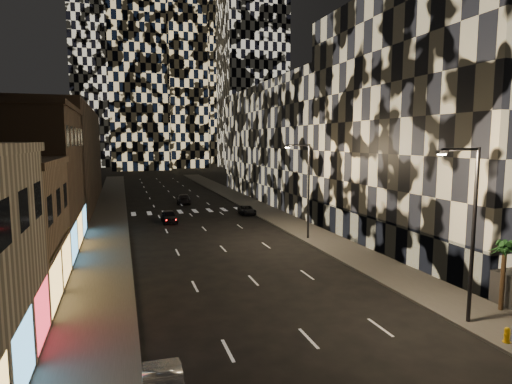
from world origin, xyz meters
TOP-DOWN VIEW (x-y plane):
  - sidewalk_left at (-10.00, 50.00)m, footprint 4.00×120.00m
  - sidewalk_right at (10.00, 50.00)m, footprint 4.00×120.00m
  - curb_left at (-7.90, 50.00)m, footprint 0.20×120.00m
  - curb_right at (7.90, 50.00)m, footprint 0.20×120.00m
  - retail_brown at (-17.00, 33.50)m, footprint 10.00×15.00m
  - retail_filler_left at (-17.00, 60.00)m, footprint 10.00×40.00m
  - midrise_right at (20.00, 24.50)m, footprint 16.00×25.00m
  - midrise_base at (12.30, 24.50)m, footprint 0.60×25.00m
  - midrise_filler_right at (20.00, 57.00)m, footprint 16.00×40.00m
  - tower_right_mid at (35.00, 135.00)m, footprint 20.00×20.00m
  - tower_left_back at (-12.00, 165.00)m, footprint 24.00×24.00m
  - tower_center_low at (-2.00, 140.00)m, footprint 18.00×18.00m
  - streetlight_near at (8.35, 10.00)m, footprint 2.55×0.25m
  - streetlight_far at (8.35, 30.00)m, footprint 2.55×0.25m
  - car_dark_midlane at (-3.18, 42.93)m, footprint 1.73×4.12m
  - car_dark_oncoming at (0.57, 57.49)m, footprint 2.56×5.15m
  - car_dark_rightlane at (7.00, 45.38)m, footprint 2.07×4.10m
  - fire_hydrant at (8.50, 7.57)m, footprint 0.36×0.34m
  - palm_tree at (11.50, 10.68)m, footprint 1.99×1.99m

SIDE VIEW (x-z plane):
  - sidewalk_left at x=-10.00m, z-range 0.00..0.15m
  - sidewalk_right at x=10.00m, z-range 0.00..0.15m
  - curb_left at x=-7.90m, z-range 0.00..0.15m
  - curb_right at x=7.90m, z-range 0.00..0.15m
  - fire_hydrant at x=8.50m, z-range 0.13..0.86m
  - car_dark_rightlane at x=7.00m, z-range 0.00..1.11m
  - car_dark_midlane at x=-3.18m, z-range 0.00..1.39m
  - car_dark_oncoming at x=0.57m, z-range 0.00..1.44m
  - midrise_base at x=12.30m, z-range 0.00..3.00m
  - palm_tree at x=11.50m, z-range 1.42..5.34m
  - streetlight_near at x=8.35m, z-range 0.85..9.85m
  - streetlight_far at x=8.35m, z-range 0.85..9.85m
  - retail_brown at x=-17.00m, z-range 0.00..12.00m
  - retail_filler_left at x=-17.00m, z-range 0.00..14.00m
  - midrise_filler_right at x=20.00m, z-range 0.00..18.00m
  - midrise_right at x=20.00m, z-range 0.00..22.00m
  - tower_center_low at x=-2.00m, z-range 0.00..95.00m
  - tower_right_mid at x=35.00m, z-range 0.00..100.00m
  - tower_left_back at x=-12.00m, z-range 0.00..120.00m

